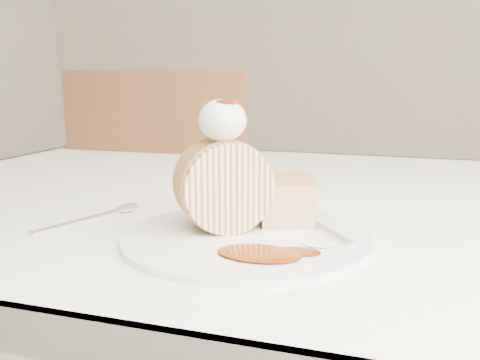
% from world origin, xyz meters
% --- Properties ---
extents(table, '(1.40, 0.90, 0.75)m').
position_xyz_m(table, '(0.00, 0.20, 0.66)').
color(table, white).
rests_on(table, ground).
extents(chair_far, '(0.46, 0.46, 0.94)m').
position_xyz_m(chair_far, '(-0.45, 0.66, 0.53)').
color(chair_far, brown).
rests_on(chair_far, ground).
extents(plate, '(0.35, 0.35, 0.01)m').
position_xyz_m(plate, '(-0.04, -0.03, 0.75)').
color(plate, white).
rests_on(plate, table).
extents(roulade_slice, '(0.11, 0.10, 0.10)m').
position_xyz_m(roulade_slice, '(-0.07, -0.02, 0.81)').
color(roulade_slice, '#FFE0B1').
rests_on(roulade_slice, plate).
extents(cake_chunk, '(0.08, 0.07, 0.05)m').
position_xyz_m(cake_chunk, '(-0.01, 0.03, 0.78)').
color(cake_chunk, tan).
rests_on(cake_chunk, plate).
extents(whipped_cream, '(0.05, 0.05, 0.05)m').
position_xyz_m(whipped_cream, '(-0.07, -0.02, 0.88)').
color(whipped_cream, silver).
rests_on(whipped_cream, roulade_slice).
extents(caramel_drizzle, '(0.03, 0.02, 0.01)m').
position_xyz_m(caramel_drizzle, '(-0.06, -0.03, 0.91)').
color(caramel_drizzle, '#672104').
rests_on(caramel_drizzle, whipped_cream).
extents(caramel_pool, '(0.10, 0.08, 0.00)m').
position_xyz_m(caramel_pool, '(-0.00, -0.09, 0.76)').
color(caramel_pool, '#672104').
rests_on(caramel_pool, plate).
extents(fork, '(0.12, 0.14, 0.00)m').
position_xyz_m(fork, '(0.04, 0.01, 0.76)').
color(fork, silver).
rests_on(fork, plate).
extents(spoon, '(0.07, 0.15, 0.00)m').
position_xyz_m(spoon, '(-0.25, -0.03, 0.75)').
color(spoon, silver).
rests_on(spoon, table).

